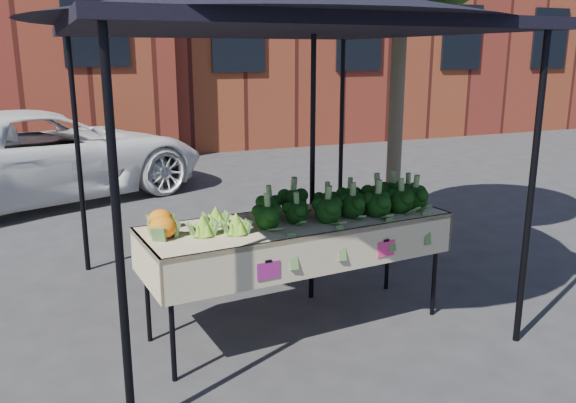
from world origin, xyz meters
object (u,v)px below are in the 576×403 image
object	(u,v)px
table	(298,275)
vehicle	(31,33)
street_tree	(399,52)
canopy	(271,149)

from	to	relation	value
table	vehicle	bearing A→B (deg)	107.85
table	street_tree	size ratio (longest dim) A/B	0.57
table	vehicle	world-z (taller)	vehicle
table	canopy	xyz separation A→B (m)	(0.01, 0.58, 0.92)
table	canopy	world-z (taller)	canopy
table	canopy	size ratio (longest dim) A/B	0.78
canopy	street_tree	distance (m)	1.87
canopy	vehicle	size ratio (longest dim) A/B	0.65
canopy	street_tree	size ratio (longest dim) A/B	0.73
vehicle	table	bearing A→B (deg)	176.75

